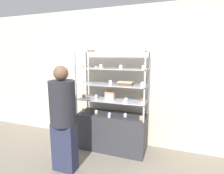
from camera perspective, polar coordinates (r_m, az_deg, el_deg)
The scene contains 36 objects.
ground_plane at distance 3.48m, azimuth 0.00°, elevation -19.46°, with size 20.00×20.00×0.00m, color gray.
back_wall at distance 3.40m, azimuth 2.09°, elevation 3.09°, with size 8.00×0.05×2.60m.
display_base at distance 3.32m, azimuth 0.00°, elevation -14.36°, with size 1.23×0.46×0.68m.
display_riser_lower at distance 3.12m, azimuth 0.00°, elevation -4.31°, with size 1.23×0.46×0.28m.
display_riser_middle at distance 3.06m, azimuth 0.00°, elevation 0.70°, with size 1.23×0.46×0.28m.
display_riser_upper at distance 3.03m, azimuth 0.00°, elevation 5.85°, with size 1.23×0.46×0.28m.
display_riser_top at distance 3.02m, azimuth 0.00°, elevation 11.08°, with size 1.23×0.46×0.28m.
layer_cake_centerpiece at distance 3.10m, azimuth -0.80°, elevation -2.76°, with size 0.18×0.18×0.14m.
sheet_cake_frosted at distance 2.94m, azimuth 4.35°, elevation 1.17°, with size 0.25×0.15×0.06m.
cupcake_0 at distance 3.34m, azimuth -9.42°, elevation -7.53°, with size 0.06×0.06×0.07m.
cupcake_1 at distance 3.22m, azimuth -5.14°, elevation -8.07°, with size 0.06×0.06×0.07m.
cupcake_2 at distance 3.07m, azimuth -0.70°, elevation -8.96°, with size 0.06×0.06×0.07m.
cupcake_3 at distance 3.05m, azimuth 4.36°, elevation -9.17°, with size 0.06×0.06×0.07m.
cupcake_4 at distance 2.96m, azimuth 9.48°, elevation -9.89°, with size 0.06×0.06×0.07m.
price_tag_0 at distance 3.00m, azimuth -1.02°, elevation -9.67°, with size 0.04×0.00×0.04m.
cupcake_5 at distance 3.28m, azimuth -9.30°, elevation -2.77°, with size 0.06×0.06×0.08m.
cupcake_6 at distance 3.17m, azimuth -5.17°, elevation -3.15°, with size 0.06×0.06×0.08m.
cupcake_7 at distance 2.94m, azimuth 4.55°, elevation -4.22°, with size 0.06×0.06×0.08m.
cupcake_8 at distance 2.94m, azimuth 9.91°, elevation -4.33°, with size 0.06×0.06×0.08m.
price_tag_1 at distance 2.84m, azimuth 3.85°, elevation -4.99°, with size 0.04×0.00×0.04m.
cupcake_9 at distance 3.24m, azimuth -9.84°, elevation 1.99°, with size 0.06×0.06×0.07m.
cupcake_10 at distance 3.03m, azimuth -0.49°, elevation 1.57°, with size 0.06×0.06×0.07m.
cupcake_11 at distance 2.87m, azimuth 9.85°, elevation 0.95°, with size 0.06×0.06×0.07m.
price_tag_2 at distance 2.85m, azimuth -0.70°, elevation 0.78°, with size 0.04×0.00×0.04m.
cupcake_12 at distance 3.21m, azimuth -9.78°, elevation 6.84°, with size 0.06×0.06×0.07m.
cupcake_13 at distance 3.04m, azimuth -3.67°, elevation 6.78°, with size 0.06×0.06×0.07m.
cupcake_14 at distance 2.85m, azimuth 2.94°, elevation 6.56°, with size 0.06×0.06×0.07m.
cupcake_15 at distance 2.80m, azimuth 10.19°, elevation 6.34°, with size 0.06×0.06×0.07m.
price_tag_3 at distance 2.91m, azimuth -5.31°, elevation 6.41°, with size 0.04×0.00×0.04m.
cupcake_16 at distance 3.17m, azimuth -10.55°, elevation 11.76°, with size 0.06×0.06×0.07m.
cupcake_17 at distance 2.98m, azimuth -4.28°, elevation 12.01°, with size 0.06×0.06×0.07m.
cupcake_18 at distance 2.92m, azimuth 3.41°, elevation 12.05°, with size 0.06×0.06×0.07m.
cupcake_19 at distance 2.77m, azimuth 10.51°, elevation 12.00°, with size 0.06×0.06×0.07m.
price_tag_4 at distance 2.85m, azimuth -2.50°, elevation 11.92°, with size 0.04×0.00×0.04m.
donut_glazed at distance 3.13m, azimuth -6.85°, elevation 11.67°, with size 0.14×0.14×0.04m.
customer_figure at distance 2.67m, azimuth -15.66°, elevation -9.28°, with size 0.37×0.37×1.59m.
Camera 1 is at (1.00, -2.85, 1.72)m, focal length 28.00 mm.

